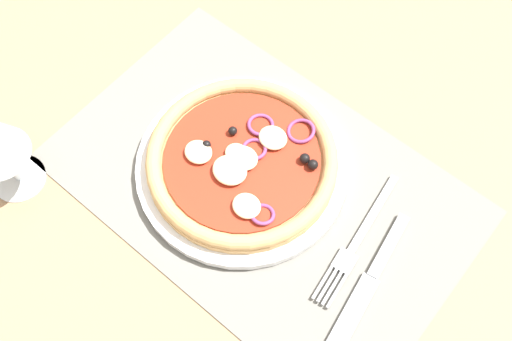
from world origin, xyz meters
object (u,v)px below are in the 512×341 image
at_px(pizza, 243,159).
at_px(knife, 364,291).
at_px(plate, 243,165).
at_px(fork, 355,244).

height_order(pizza, knife, pizza).
xyz_separation_m(plate, pizza, (-0.00, 0.00, 0.02)).
xyz_separation_m(pizza, fork, (-0.16, -0.01, -0.02)).
xyz_separation_m(pizza, knife, (-0.20, 0.03, -0.02)).
distance_m(fork, knife, 0.05).
relative_size(pizza, fork, 1.25).
bearing_deg(pizza, plate, -4.88).
bearing_deg(fork, plate, -95.25).
bearing_deg(fork, pizza, -95.23).
xyz_separation_m(plate, fork, (-0.16, -0.01, -0.00)).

